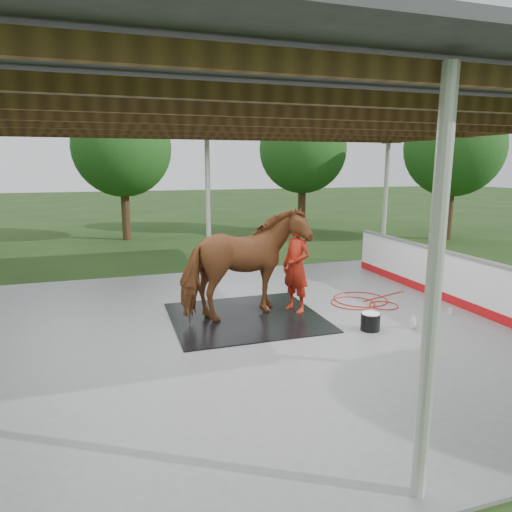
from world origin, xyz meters
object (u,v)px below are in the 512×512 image
object	(u,v)px
dasher_board	(460,282)
horse	(245,264)
wash_bucket	(370,321)
handler	(296,266)

from	to	relation	value
dasher_board	horse	world-z (taller)	horse
dasher_board	wash_bucket	bearing A→B (deg)	-164.63
dasher_board	horse	bearing A→B (deg)	171.96
horse	wash_bucket	distance (m)	2.64
dasher_board	handler	size ratio (longest dim) A/B	4.12
dasher_board	wash_bucket	xyz separation A→B (m)	(-2.68, -0.74, -0.37)
dasher_board	handler	world-z (taller)	handler
horse	handler	xyz separation A→B (m)	(1.14, 0.10, -0.15)
handler	wash_bucket	world-z (taller)	handler
dasher_board	horse	distance (m)	4.79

